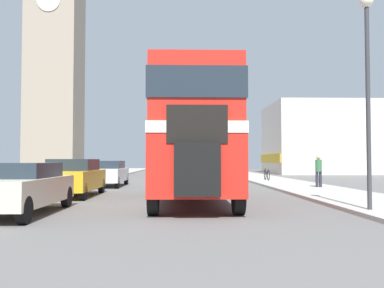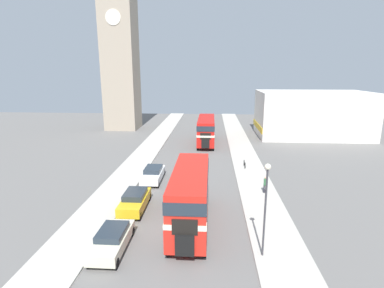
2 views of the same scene
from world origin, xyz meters
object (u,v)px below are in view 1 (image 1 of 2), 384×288
object	(u,v)px
car_parked_near	(19,187)
pedestrian_walking	(319,169)
car_parked_far	(107,173)
bus_distant	(192,151)
church_tower	(56,23)
car_parked_mid	(73,177)
street_lamp	(368,68)
double_decker_bus	(192,131)
bicycle_on_pavement	(267,175)

from	to	relation	value
car_parked_near	pedestrian_walking	bearing A→B (deg)	40.62
car_parked_far	pedestrian_walking	world-z (taller)	pedestrian_walking
bus_distant	church_tower	size ratio (longest dim) A/B	0.29
bus_distant	pedestrian_walking	size ratio (longest dim) A/B	6.65
bus_distant	car_parked_mid	bearing A→B (deg)	-102.94
bus_distant	pedestrian_walking	distance (m)	20.58
bus_distant	car_parked_near	world-z (taller)	bus_distant
bus_distant	car_parked_far	distance (m)	17.76
bus_distant	pedestrian_walking	world-z (taller)	bus_distant
car_parked_mid	bus_distant	bearing A→B (deg)	77.06
bus_distant	street_lamp	xyz separation A→B (m)	(4.01, -29.47, 1.57)
church_tower	double_decker_bus	bearing A→B (deg)	-67.08
church_tower	bus_distant	bearing A→B (deg)	-35.52
bus_distant	car_parked_far	bearing A→B (deg)	-106.96
street_lamp	car_parked_far	bearing A→B (deg)	126.16
church_tower	pedestrian_walking	bearing A→B (deg)	-54.62
pedestrian_walking	bus_distant	bearing A→B (deg)	106.46
car_parked_far	street_lamp	world-z (taller)	street_lamp
pedestrian_walking	car_parked_far	bearing A→B (deg)	165.78
bicycle_on_pavement	church_tower	world-z (taller)	church_tower
street_lamp	church_tower	xyz separation A→B (m)	(-20.57, 41.28, 14.57)
car_parked_near	car_parked_far	bearing A→B (deg)	88.89
double_decker_bus	car_parked_mid	distance (m)	5.51
car_parked_near	street_lamp	xyz separation A→B (m)	(9.41, -0.15, 3.23)
car_parked_mid	car_parked_far	xyz separation A→B (m)	(0.24, 6.60, -0.03)
pedestrian_walking	street_lamp	size ratio (longest dim) A/B	0.27
car_parked_far	church_tower	distance (m)	35.66
double_decker_bus	pedestrian_walking	bearing A→B (deg)	43.02
pedestrian_walking	church_tower	bearing A→B (deg)	125.38
double_decker_bus	pedestrian_walking	xyz separation A→B (m)	(6.49, 6.06, -1.49)
bus_distant	car_parked_far	world-z (taller)	bus_distant
double_decker_bus	street_lamp	xyz separation A→B (m)	(4.68, -3.71, 1.46)
bus_distant	bicycle_on_pavement	world-z (taller)	bus_distant
pedestrian_walking	street_lamp	distance (m)	10.37
car_parked_mid	church_tower	size ratio (longest dim) A/B	0.12
car_parked_near	bicycle_on_pavement	world-z (taller)	car_parked_near
bus_distant	pedestrian_walking	xyz separation A→B (m)	(5.82, -19.70, -1.38)
double_decker_bus	bus_distant	distance (m)	25.76
car_parked_far	bicycle_on_pavement	distance (m)	11.01
bus_distant	church_tower	world-z (taller)	church_tower
church_tower	car_parked_far	bearing A→B (deg)	-68.37
pedestrian_walking	double_decker_bus	bearing A→B (deg)	-136.98
double_decker_bus	bus_distant	world-z (taller)	double_decker_bus
pedestrian_walking	bicycle_on_pavement	bearing A→B (deg)	98.05
car_parked_far	church_tower	bearing A→B (deg)	111.63
pedestrian_walking	car_parked_near	bearing A→B (deg)	-139.38
car_parked_far	street_lamp	bearing A→B (deg)	-53.84
pedestrian_walking	street_lamp	xyz separation A→B (m)	(-1.81, -9.77, 2.95)
bicycle_on_pavement	car_parked_near	bearing A→B (deg)	-120.53
bicycle_on_pavement	church_tower	size ratio (longest dim) A/B	0.05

